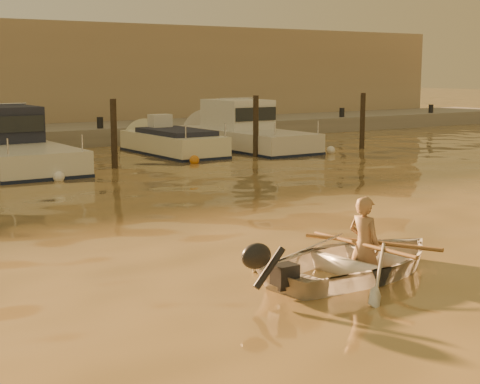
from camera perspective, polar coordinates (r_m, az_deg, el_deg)
dinghy at (r=10.41m, az=9.24°, el=-5.25°), size 3.38×2.64×0.64m
person at (r=10.43m, az=9.61°, el=-4.11°), size 0.40×0.55×1.39m
outboard_motor at (r=9.30m, az=3.40°, el=-6.42°), size 0.95×0.53×0.70m
oar_port at (r=10.54m, az=10.12°, el=-3.85°), size 0.79×1.99×0.13m
oar_starboard at (r=10.39m, az=9.44°, el=-4.03°), size 0.12×2.10×0.13m
moored_boat_2 at (r=22.84m, az=-17.66°, el=3.50°), size 2.44×8.13×1.75m
moored_boat_3 at (r=24.99m, az=-5.23°, el=3.46°), size 1.80×5.31×0.95m
moored_boat_4 at (r=26.52m, az=0.53°, el=4.71°), size 2.23×6.88×1.75m
piling_2 at (r=21.59m, az=-9.75°, el=4.22°), size 0.18×0.18×2.20m
piling_3 at (r=24.05m, az=1.23°, el=4.88°), size 0.18×0.18×2.20m
piling_4 at (r=27.00m, az=9.48°, el=5.26°), size 0.18×0.18×2.20m
fender_c at (r=19.46m, az=-13.89°, el=1.15°), size 0.30×0.30×0.30m
fender_d at (r=22.46m, az=-3.56°, el=2.49°), size 0.30×0.30×0.30m
fender_e at (r=25.31m, az=7.06°, el=3.22°), size 0.30×0.30×0.30m
quay at (r=28.90m, az=-15.59°, el=3.81°), size 52.00×4.00×1.00m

